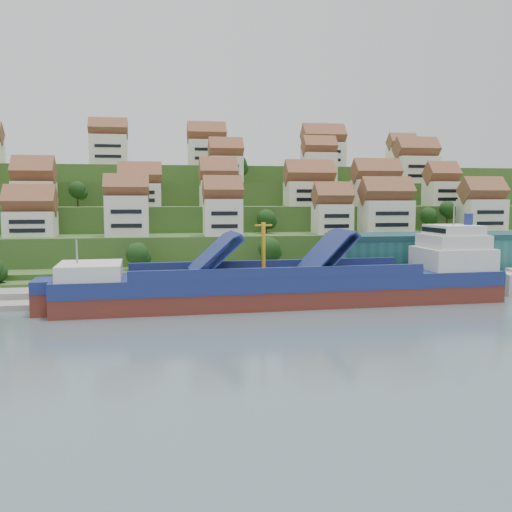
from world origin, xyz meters
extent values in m
plane|color=slate|center=(0.00, 0.00, 0.00)|extent=(300.00, 300.00, 0.00)
cube|color=gray|center=(20.00, 15.00, 1.10)|extent=(180.00, 14.00, 2.20)
cube|color=#2D4C1E|center=(0.00, 86.00, 2.00)|extent=(260.00, 128.00, 4.00)
cube|color=#2D4C1E|center=(0.00, 91.00, 5.50)|extent=(260.00, 118.00, 11.00)
cube|color=#2D4C1E|center=(0.00, 99.00, 9.00)|extent=(260.00, 102.00, 18.00)
cube|color=#2D4C1E|center=(0.00, 107.00, 12.50)|extent=(260.00, 86.00, 25.00)
cube|color=#2D4C1E|center=(0.00, 116.00, 15.50)|extent=(260.00, 68.00, 31.00)
cube|color=silver|center=(-47.66, 40.69, 14.05)|extent=(11.55, 8.57, 6.11)
cube|color=silver|center=(-24.59, 37.51, 15.96)|extent=(10.37, 7.03, 9.92)
cube|color=silver|center=(-1.22, 35.80, 15.56)|extent=(9.24, 7.62, 9.11)
cube|color=silver|center=(28.36, 39.41, 14.86)|extent=(9.47, 7.73, 7.73)
cube|color=silver|center=(43.01, 38.50, 15.35)|extent=(13.02, 8.26, 8.70)
cube|color=silver|center=(72.47, 40.78, 15.48)|extent=(11.33, 8.31, 8.97)
cube|color=silver|center=(-49.25, 54.39, 21.36)|extent=(10.32, 8.98, 6.72)
cube|color=silver|center=(-21.73, 55.71, 21.15)|extent=(11.30, 7.90, 6.30)
cube|color=silver|center=(-0.26, 53.83, 21.60)|extent=(9.97, 8.56, 7.20)
cube|color=silver|center=(26.34, 55.40, 21.51)|extent=(13.57, 8.36, 7.02)
cube|color=silver|center=(46.36, 54.30, 21.84)|extent=(13.17, 8.18, 7.69)
cube|color=silver|center=(67.45, 54.82, 21.61)|extent=(9.01, 8.04, 7.23)
cube|color=silver|center=(3.99, 70.81, 29.02)|extent=(9.98, 7.79, 8.03)
cube|color=silver|center=(33.73, 70.59, 29.77)|extent=(10.03, 7.14, 9.55)
cube|color=silver|center=(66.41, 70.19, 29.37)|extent=(13.20, 8.47, 8.74)
cube|color=silver|center=(-32.36, 89.17, 35.91)|extent=(11.85, 7.51, 9.82)
cube|color=silver|center=(-0.33, 87.84, 35.30)|extent=(12.24, 8.15, 8.60)
cube|color=silver|center=(40.28, 88.02, 35.19)|extent=(14.19, 8.73, 8.39)
cube|color=silver|center=(71.41, 92.20, 34.74)|extent=(9.79, 7.05, 7.49)
ellipsoid|color=#1A3F15|center=(8.70, 26.11, 8.46)|extent=(5.42, 5.42, 5.42)
ellipsoid|color=#1A3F15|center=(-21.87, 26.29, 7.65)|extent=(5.38, 5.38, 5.38)
ellipsoid|color=#1A3F15|center=(57.65, 43.11, 15.39)|extent=(4.82, 4.82, 4.82)
ellipsoid|color=#1A3F15|center=(63.21, 43.11, 17.35)|extent=(4.48, 4.48, 4.48)
ellipsoid|color=#1A3F15|center=(11.39, 43.66, 14.82)|extent=(5.16, 5.16, 5.16)
ellipsoid|color=#1A3F15|center=(43.34, 59.83, 24.07)|extent=(4.62, 4.62, 4.62)
ellipsoid|color=#1A3F15|center=(-50.95, 59.38, 21.65)|extent=(5.07, 5.07, 5.07)
ellipsoid|color=#1A3F15|center=(-38.71, 57.97, 22.61)|extent=(4.75, 4.75, 4.75)
ellipsoid|color=#1A3F15|center=(7.75, 73.21, 30.74)|extent=(6.57, 6.57, 6.57)
ellipsoid|color=#1A3F15|center=(34.76, 75.94, 30.47)|extent=(4.34, 4.34, 4.34)
ellipsoid|color=#1A3F15|center=(36.15, 73.97, 28.67)|extent=(5.40, 5.40, 5.40)
ellipsoid|color=#1A3F15|center=(-36.61, 19.00, 4.93)|extent=(4.17, 4.17, 4.17)
cube|color=#256461|center=(52.00, 17.00, 7.20)|extent=(60.00, 15.00, 10.00)
cylinder|color=gray|center=(18.00, 10.00, 6.20)|extent=(0.16, 0.16, 8.00)
cube|color=maroon|center=(18.60, 10.00, 9.80)|extent=(1.20, 0.05, 0.80)
cube|color=maroon|center=(6.61, -0.23, 1.00)|extent=(85.50, 15.27, 5.46)
cube|color=navy|center=(6.61, -0.23, 4.70)|extent=(85.51, 15.40, 2.84)
cube|color=silver|center=(-29.42, -1.15, 7.43)|extent=(11.24, 12.73, 2.84)
cube|color=#262628|center=(4.43, -0.29, 6.12)|extent=(54.88, 12.53, 0.33)
cube|color=navy|center=(-7.58, -0.59, 9.83)|extent=(8.49, 12.26, 7.55)
cube|color=navy|center=(14.26, -0.03, 9.83)|extent=(8.08, 12.25, 7.98)
cylinder|color=gold|center=(2.25, -0.34, 10.92)|extent=(0.78, 0.78, 9.83)
cube|color=silver|center=(41.56, 0.66, 8.19)|extent=(13.42, 12.78, 4.37)
cube|color=silver|center=(41.56, 0.66, 11.69)|extent=(11.20, 11.42, 2.73)
cube|color=silver|center=(41.56, 0.66, 13.98)|extent=(8.99, 10.05, 1.97)
cylinder|color=navy|center=(44.83, 0.74, 16.06)|extent=(1.79, 1.79, 2.40)
camera|label=1|loc=(-17.90, -105.60, 20.41)|focal=40.00mm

